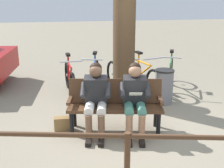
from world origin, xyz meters
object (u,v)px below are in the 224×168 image
at_px(person_companion, 96,96).
at_px(bicycle_green, 95,77).
at_px(person_reading, 135,96).
at_px(bicycle_red, 142,77).
at_px(bicycle_purple, 121,78).
at_px(tree_trunk, 124,22).
at_px(handbag, 63,124).
at_px(bench, 115,101).
at_px(bicycle_orange, 170,75).
at_px(litter_bin, 164,86).
at_px(bicycle_black, 70,80).

distance_m(person_companion, bicycle_green, 2.16).
relative_size(person_reading, person_companion, 1.00).
bearing_deg(bicycle_red, bicycle_purple, -101.98).
height_order(person_companion, bicycle_red, person_companion).
bearing_deg(bicycle_red, tree_trunk, -59.50).
bearing_deg(handbag, tree_trunk, -137.93).
bearing_deg(bench, person_reading, 153.09).
height_order(person_companion, bicycle_orange, person_companion).
distance_m(bicycle_orange, bicycle_purple, 1.25).
bearing_deg(person_companion, person_reading, 179.95).
bearing_deg(tree_trunk, handbag, 42.07).
height_order(person_reading, litter_bin, person_reading).
distance_m(bicycle_green, bicycle_black, 0.59).
xyz_separation_m(bicycle_orange, bicycle_green, (1.85, -0.11, 0.00)).
xyz_separation_m(bicycle_red, bicycle_black, (1.71, -0.05, 0.00)).
height_order(bicycle_orange, bicycle_purple, same).
height_order(person_reading, tree_trunk, tree_trunk).
bearing_deg(bicycle_orange, bench, -18.79).
relative_size(person_companion, bicycle_purple, 0.73).
bearing_deg(bicycle_black, bicycle_purple, 80.65).
height_order(bicycle_red, bicycle_black, same).
relative_size(litter_bin, bicycle_red, 0.45).
xyz_separation_m(handbag, bicycle_green, (-0.77, -1.94, 0.24)).
relative_size(bicycle_red, bicycle_green, 0.99).
bearing_deg(bicycle_red, bicycle_orange, 76.66).
distance_m(bicycle_red, bicycle_purple, 0.53).
height_order(tree_trunk, bicycle_orange, tree_trunk).
height_order(bench, bicycle_orange, bicycle_orange).
xyz_separation_m(tree_trunk, bicycle_black, (1.13, -0.66, -1.36)).
bearing_deg(bicycle_black, person_reading, 19.37).
bearing_deg(person_reading, bicycle_orange, -113.51).
bearing_deg(bicycle_green, litter_bin, 67.04).
bearing_deg(bicycle_green, tree_trunk, 48.71).
xyz_separation_m(person_companion, tree_trunk, (-0.76, -1.38, 1.05)).
xyz_separation_m(tree_trunk, bicycle_red, (-0.59, -0.61, -1.36)).
bearing_deg(bicycle_black, tree_trunk, 54.20).
relative_size(person_reading, bicycle_purple, 0.73).
distance_m(handbag, bicycle_green, 2.10).
xyz_separation_m(person_reading, bicycle_black, (0.99, -2.15, -0.31)).
xyz_separation_m(person_companion, bicycle_purple, (-0.82, -1.95, -0.30)).
relative_size(person_companion, handbag, 4.00).
bearing_deg(bench, handbag, 5.14).
height_order(bicycle_purple, bicycle_green, same).
relative_size(bicycle_orange, bicycle_red, 0.96).
distance_m(person_reading, bicycle_red, 2.25).
bearing_deg(litter_bin, person_reading, 52.53).
distance_m(handbag, litter_bin, 2.36).
xyz_separation_m(litter_bin, bicycle_purple, (0.77, -0.82, -0.01)).
xyz_separation_m(bench, handbag, (0.90, -0.08, -0.39)).
relative_size(tree_trunk, bicycle_red, 2.10).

